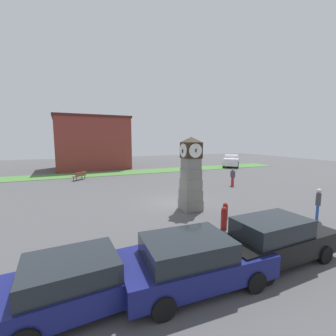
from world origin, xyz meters
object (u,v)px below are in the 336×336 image
pedestrian_crossing_lot (318,202)px  car_near_tower (194,260)px  car_by_building (276,239)px  bollard_near_tower (225,211)px  car_navy_sedan (81,281)px  clock_tower (191,176)px  bollard_mid_row (224,218)px  bench (80,175)px  pickup_truck (231,161)px  pedestrian_by_cars (233,176)px

pedestrian_crossing_lot → car_near_tower: bearing=-166.0°
car_by_building → car_near_tower: bearing=-179.4°
bollard_near_tower → car_navy_sedan: (-7.48, -3.92, 0.25)m
car_near_tower → car_by_building: size_ratio=0.99×
clock_tower → bollard_mid_row: size_ratio=3.95×
car_navy_sedan → bench: 19.90m
pickup_truck → pedestrian_crossing_lot: (-10.89, -21.20, 0.09)m
bench → car_by_building: bearing=-73.0°
pickup_truck → pedestrian_crossing_lot: pickup_truck is taller
pickup_truck → pedestrian_by_cars: pickup_truck is taller
clock_tower → bench: (-6.19, 13.68, -1.65)m
bollard_near_tower → pedestrian_crossing_lot: size_ratio=0.54×
car_by_building → bollard_mid_row: bearing=89.1°
bollard_near_tower → bench: bollard_near_tower is taller
bollard_mid_row → pickup_truck: 26.05m
pedestrian_by_cars → car_by_building: bearing=-122.1°
bollard_mid_row → car_by_building: 3.10m
car_by_building → pedestrian_by_cars: 13.39m
car_near_tower → pedestrian_by_cars: size_ratio=2.82×
car_navy_sedan → pedestrian_by_cars: pedestrian_by_cars is taller
pickup_truck → bench: size_ratio=3.41×
bench → pedestrian_by_cars: bearing=-33.6°
bollard_near_tower → car_by_building: (-0.95, -4.19, 0.34)m
clock_tower → bollard_near_tower: bearing=-68.0°
car_near_tower → bench: bearing=97.9°
bench → pedestrian_crossing_lot: 21.45m
pedestrian_by_cars → car_navy_sedan: bearing=-141.0°
bollard_near_tower → car_near_tower: 6.05m
bollard_near_tower → car_by_building: bearing=-102.8°
car_navy_sedan → clock_tower: bearing=43.5°
bollard_mid_row → pedestrian_by_cars: (7.08, 8.25, 0.35)m
pedestrian_by_cars → car_near_tower: bearing=-132.7°
clock_tower → car_by_building: size_ratio=0.97×
car_navy_sedan → pedestrian_by_cars: size_ratio=2.61×
bollard_near_tower → pedestrian_by_cars: (6.18, 7.15, 0.45)m
bollard_near_tower → pickup_truck: (15.44, 19.18, 0.45)m
car_by_building → bench: bearing=107.0°
clock_tower → bench: size_ratio=2.96×
clock_tower → car_near_tower: clock_tower is taller
car_by_building → pedestrian_by_cars: bearing=57.9°
bollard_near_tower → bollard_mid_row: bollard_mid_row is taller
bollard_near_tower → car_near_tower: (-4.31, -4.23, 0.30)m
pickup_truck → pedestrian_by_cars: 15.19m
pickup_truck → pedestrian_by_cars: (-9.27, -12.04, 0.00)m
car_near_tower → clock_tower: bearing=62.6°
car_by_building → pickup_truck: pickup_truck is taller
car_navy_sedan → pickup_truck: pickup_truck is taller
pedestrian_crossing_lot → bollard_near_tower: bearing=156.1°
bollard_near_tower → clock_tower: bearing=112.0°
car_by_building → bench: (-6.17, 20.16, -0.30)m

